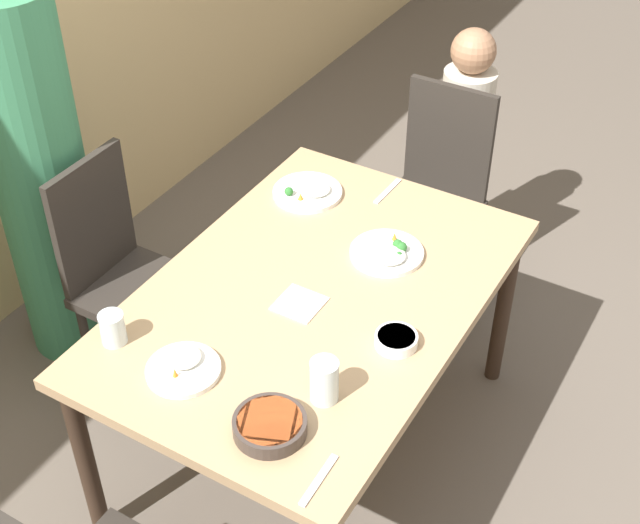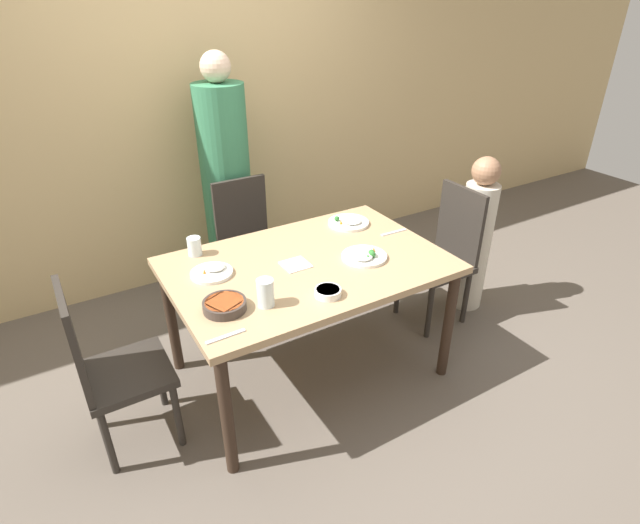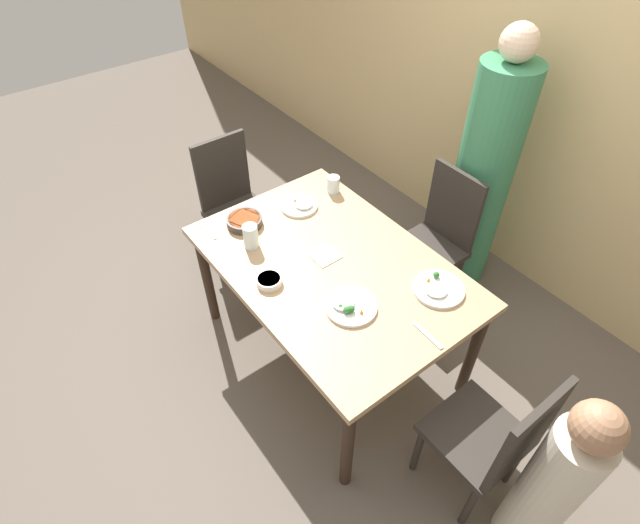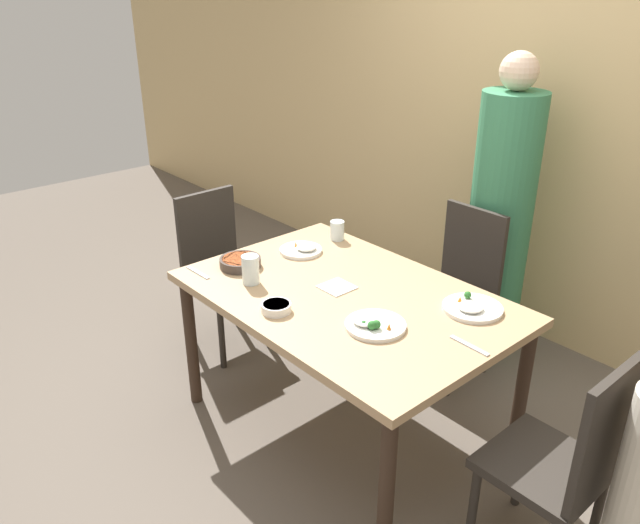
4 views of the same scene
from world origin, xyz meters
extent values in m
plane|color=#60564C|center=(0.00, 0.00, 0.00)|extent=(10.00, 10.00, 0.00)
cube|color=tan|center=(0.00, 1.55, 1.35)|extent=(10.00, 0.06, 2.70)
cube|color=tan|center=(0.00, 0.00, 0.74)|extent=(1.48, 0.99, 0.04)
cylinder|color=#332319|center=(-0.68, -0.44, 0.36)|extent=(0.06, 0.06, 0.72)
cylinder|color=#332319|center=(0.68, -0.44, 0.36)|extent=(0.06, 0.06, 0.72)
cylinder|color=#332319|center=(-0.68, 0.44, 0.36)|extent=(0.06, 0.06, 0.72)
cylinder|color=#332319|center=(0.68, 0.44, 0.36)|extent=(0.06, 0.06, 0.72)
cube|color=#2D2823|center=(0.01, 0.77, 0.42)|extent=(0.40, 0.40, 0.04)
cube|color=#2D2823|center=(0.01, 0.95, 0.69)|extent=(0.38, 0.03, 0.50)
cylinder|color=#2D2823|center=(-0.16, 0.60, 0.20)|extent=(0.04, 0.04, 0.40)
cylinder|color=#2D2823|center=(0.17, 0.60, 0.20)|extent=(0.04, 0.04, 0.40)
cylinder|color=#2D2823|center=(-0.16, 0.93, 0.20)|extent=(0.04, 0.04, 0.40)
cylinder|color=#2D2823|center=(0.17, 0.93, 0.20)|extent=(0.04, 0.04, 0.40)
cube|color=#2D2823|center=(1.01, 0.05, 0.42)|extent=(0.40, 0.40, 0.04)
cube|color=#2D2823|center=(1.19, 0.05, 0.69)|extent=(0.03, 0.38, 0.50)
cylinder|color=#2D2823|center=(0.84, 0.21, 0.20)|extent=(0.04, 0.04, 0.40)
cylinder|color=#2D2823|center=(0.84, -0.12, 0.20)|extent=(0.04, 0.04, 0.40)
cylinder|color=#2D2823|center=(1.17, 0.21, 0.20)|extent=(0.04, 0.04, 0.40)
cube|color=#2D2823|center=(-1.01, 0.01, 0.42)|extent=(0.40, 0.40, 0.04)
cube|color=#2D2823|center=(-1.19, 0.01, 0.69)|extent=(0.03, 0.38, 0.50)
cylinder|color=#2D2823|center=(-0.84, -0.16, 0.20)|extent=(0.04, 0.04, 0.40)
cylinder|color=#2D2823|center=(-0.84, 0.17, 0.20)|extent=(0.04, 0.04, 0.40)
cylinder|color=#2D2823|center=(-1.17, -0.16, 0.20)|extent=(0.04, 0.04, 0.40)
cylinder|color=#2D2823|center=(-1.17, 0.17, 0.20)|extent=(0.04, 0.04, 0.40)
cylinder|color=#387F56|center=(0.01, 1.18, 0.76)|extent=(0.35, 0.35, 1.52)
sphere|color=beige|center=(0.01, 1.18, 1.62)|extent=(0.20, 0.20, 0.20)
cylinder|color=#3D332D|center=(-0.55, -0.19, 0.78)|extent=(0.20, 0.20, 0.05)
cylinder|color=#BC5123|center=(-0.55, -0.19, 0.80)|extent=(0.18, 0.18, 0.01)
cylinder|color=white|center=(0.29, -0.12, 0.76)|extent=(0.25, 0.25, 0.02)
ellipsoid|color=white|center=(0.26, -0.14, 0.79)|extent=(0.11, 0.11, 0.02)
sphere|color=#2D702D|center=(0.32, -0.14, 0.79)|extent=(0.04, 0.04, 0.04)
sphere|color=#2D702D|center=(0.31, -0.16, 0.79)|extent=(0.04, 0.04, 0.04)
cone|color=orange|center=(0.36, -0.11, 0.79)|extent=(0.02, 0.02, 0.03)
sphere|color=#2D702D|center=(0.28, -0.17, 0.79)|extent=(0.03, 0.03, 0.03)
cylinder|color=white|center=(0.47, 0.30, 0.76)|extent=(0.26, 0.26, 0.02)
ellipsoid|color=white|center=(0.48, 0.27, 0.79)|extent=(0.11, 0.11, 0.02)
cone|color=orange|center=(0.40, 0.29, 0.79)|extent=(0.02, 0.02, 0.02)
sphere|color=#2D702D|center=(0.41, 0.35, 0.79)|extent=(0.03, 0.03, 0.03)
cylinder|color=white|center=(-0.49, 0.14, 0.76)|extent=(0.22, 0.22, 0.02)
ellipsoid|color=white|center=(-0.47, 0.16, 0.79)|extent=(0.10, 0.10, 0.03)
cone|color=orange|center=(-0.49, 0.18, 0.79)|extent=(0.02, 0.02, 0.03)
cone|color=orange|center=(-0.53, 0.14, 0.79)|extent=(0.02, 0.02, 0.03)
cylinder|color=white|center=(-0.08, -0.34, 0.77)|extent=(0.13, 0.13, 0.04)
cylinder|color=white|center=(-0.08, -0.34, 0.79)|extent=(0.11, 0.11, 0.01)
cylinder|color=silver|center=(-0.37, -0.26, 0.82)|extent=(0.08, 0.08, 0.14)
cylinder|color=silver|center=(-0.50, 0.40, 0.81)|extent=(0.08, 0.08, 0.10)
cube|color=white|center=(-0.07, 0.01, 0.76)|extent=(0.14, 0.14, 0.01)
cube|color=silver|center=(-0.63, -0.39, 0.76)|extent=(0.18, 0.03, 0.01)
cube|color=silver|center=(0.63, 0.05, 0.76)|extent=(0.18, 0.03, 0.01)
camera|label=1|loc=(-1.85, -1.12, 2.63)|focal=50.00mm
camera|label=2|loc=(-1.16, -2.07, 2.07)|focal=28.00mm
camera|label=3|loc=(1.44, -1.18, 2.57)|focal=28.00mm
camera|label=4|loc=(1.79, -1.74, 2.06)|focal=35.00mm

